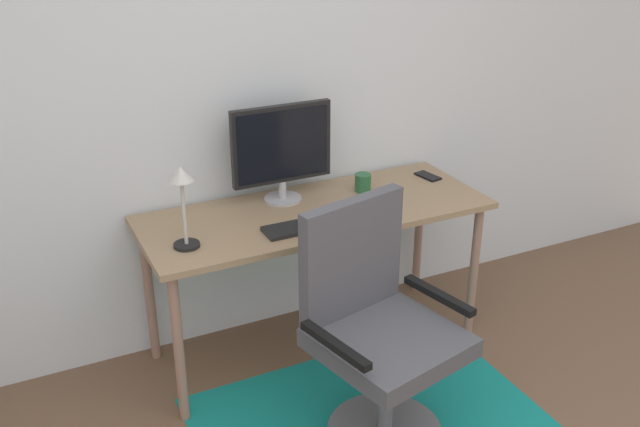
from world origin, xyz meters
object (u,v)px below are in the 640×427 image
Objects in this scene: desk at (316,223)px; coffee_cup at (363,183)px; desk_lamp at (182,191)px; office_chair at (377,341)px; cell_phone at (428,176)px; keyboard at (311,225)px; monitor at (282,148)px; computer_mouse at (372,209)px.

coffee_cup is at bearing 18.16° from desk.
desk_lamp is 0.35× the size of office_chair.
coffee_cup is at bearing 172.60° from cell_phone.
keyboard is 1.21× the size of desk_lamp.
monitor is 0.42m from keyboard.
office_chair is at bearing -87.48° from monitor.
office_chair is at bearing -84.92° from keyboard.
monitor is at bearing 26.59° from desk_lamp.
keyboard is at bearing -5.46° from desk_lamp.
desk is 3.81× the size of keyboard.
coffee_cup is at bearing 12.32° from desk_lamp.
computer_mouse reaches higher than keyboard.
desk is 0.34m from coffee_cup.
cell_phone is at bearing 19.05° from keyboard.
computer_mouse is 0.68m from office_chair.
cell_phone is 1.39m from desk_lamp.
coffee_cup reaches higher than computer_mouse.
office_chair reaches higher than cell_phone.
keyboard reaches higher than cell_phone.
keyboard is 3.07× the size of cell_phone.
computer_mouse is 0.55m from cell_phone.
coffee_cup reaches higher than keyboard.
office_chair is at bearing -114.81° from coffee_cup.
cell_phone is (0.70, 0.12, 0.08)m from desk.
monitor is at bearing 170.09° from coffee_cup.
keyboard is 0.60m from desk_lamp.
keyboard is (-0.01, -0.33, -0.26)m from monitor.
computer_mouse is 0.29× the size of desk_lamp.
cell_phone is at bearing 33.53° from office_chair.
coffee_cup is 0.40m from cell_phone.
coffee_cup is at bearing -9.91° from monitor.
desk_lamp is 0.99m from office_chair.
keyboard is 0.49m from coffee_cup.
coffee_cup is at bearing 52.14° from office_chair.
monitor reaches higher than office_chair.
desk is 0.72m from office_chair.
office_chair reaches higher than keyboard.
desk is at bearing 72.26° from office_chair.
keyboard is 4.13× the size of computer_mouse.
office_chair is (0.05, -0.52, -0.30)m from keyboard.
computer_mouse is at bearing -109.39° from coffee_cup.
monitor reaches higher than coffee_cup.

